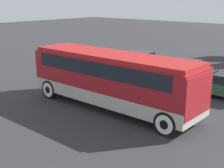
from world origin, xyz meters
The scene contains 4 objects.
ground_plane centered at (0.00, 0.00, 0.00)m, with size 120.00×120.00×0.00m, color #2D2D30.
tour_bus centered at (0.10, 0.00, 1.81)m, with size 9.93×2.62×2.99m.
parked_car_near centered at (0.02, 8.06, 0.72)m, with size 4.16×1.93×1.47m.
parked_car_mid centered at (-4.62, 8.86, 0.73)m, with size 4.30×1.82×1.46m.
Camera 1 is at (10.52, -12.04, 5.76)m, focal length 50.00 mm.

